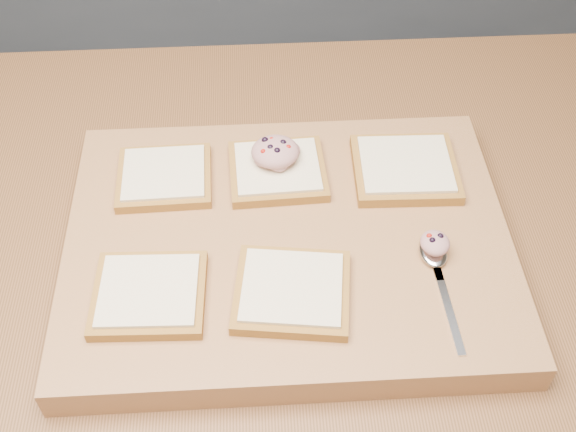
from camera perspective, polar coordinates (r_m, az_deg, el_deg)
The scene contains 10 objects.
island_counter at distance 1.27m, azimuth 5.08°, elevation -14.37°, with size 2.00×0.80×0.90m.
cutting_board at distance 0.85m, azimuth 0.00°, elevation -2.28°, with size 0.51×0.39×0.04m, color #A47146.
bread_far_left at distance 0.90m, azimuth -9.75°, elevation 3.09°, with size 0.12×0.11×0.02m.
bread_far_center at distance 0.89m, azimuth -0.83°, elevation 3.63°, with size 0.12×0.11×0.02m.
bread_far_right at distance 0.91m, azimuth 9.24°, elevation 3.75°, with size 0.13×0.12×0.02m.
bread_near_left at distance 0.78m, azimuth -10.92°, elevation -6.06°, with size 0.12×0.11×0.02m.
bread_near_center at distance 0.77m, azimuth 0.32°, elevation -5.94°, with size 0.13×0.13×0.02m.
tuna_salad_dollop at distance 0.88m, azimuth -1.02°, elevation 5.12°, with size 0.06×0.06×0.03m.
spoon at distance 0.82m, azimuth 11.56°, elevation -3.39°, with size 0.03×0.16×0.01m.
spoon_salad at distance 0.81m, azimuth 11.53°, elevation -2.09°, with size 0.03×0.04×0.02m.
Camera 1 is at (-0.14, -0.58, 1.57)m, focal length 45.00 mm.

